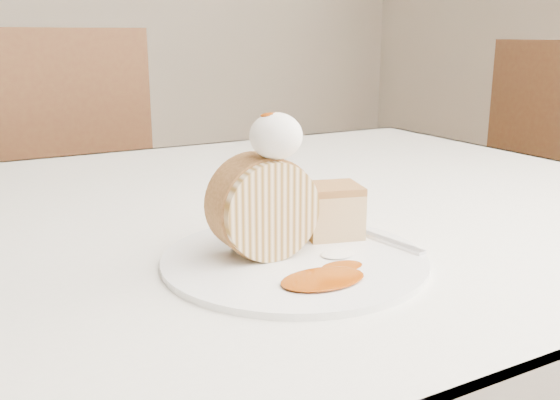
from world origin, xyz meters
TOP-DOWN VIEW (x-y plane):
  - table at (0.00, 0.20)m, footprint 1.40×0.90m
  - chair_far at (-0.03, 1.03)m, footprint 0.53×0.53m
  - chair_end at (0.93, 0.47)m, footprint 0.50×0.50m
  - plate at (0.06, -0.01)m, footprint 0.31×0.31m
  - roulade_slice at (0.03, 0.01)m, footprint 0.09×0.05m
  - cake_chunk at (0.12, 0.03)m, footprint 0.07×0.06m
  - whipped_cream at (0.04, 0.00)m, footprint 0.05×0.05m
  - caramel_drizzle at (0.04, 0.01)m, footprint 0.02×0.02m
  - caramel_pool at (0.05, -0.07)m, footprint 0.09×0.07m
  - fork at (0.16, -0.01)m, footprint 0.04×0.15m

SIDE VIEW (x-z plane):
  - chair_end at x=0.93m, z-range 0.07..1.01m
  - chair_far at x=-0.03m, z-range 0.07..1.04m
  - table at x=0.00m, z-range 0.29..1.04m
  - plate at x=0.06m, z-range 0.75..0.76m
  - fork at x=0.16m, z-range 0.76..0.76m
  - caramel_pool at x=0.05m, z-range 0.76..0.76m
  - cake_chunk at x=0.12m, z-range 0.76..0.80m
  - roulade_slice at x=0.03m, z-range 0.76..0.85m
  - whipped_cream at x=0.04m, z-range 0.85..0.89m
  - caramel_drizzle at x=0.04m, z-range 0.89..0.90m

